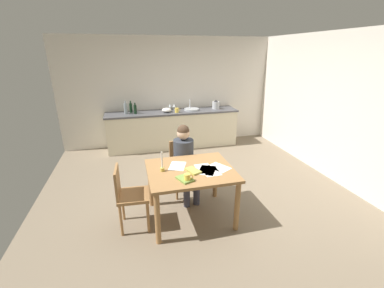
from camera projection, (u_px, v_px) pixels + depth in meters
The scene contains 26 objects.
ground_plane at pixel (197, 192), 4.32m from camera, with size 5.20×5.20×0.04m, color #7A6B56.
wall_back at pixel (170, 92), 6.22m from camera, with size 5.20×0.12×2.60m, color silver.
wall_right at pixel (338, 108), 4.47m from camera, with size 0.12×5.20×2.60m, color silver.
kitchen_counter at pixel (173, 129), 6.19m from camera, with size 3.16×0.64×0.90m.
dining_table at pixel (191, 176), 3.43m from camera, with size 1.16×0.97×0.76m.
chair_at_table at pixel (182, 164), 4.16m from camera, with size 0.44×0.44×0.88m.
person_seated at pixel (185, 157), 3.96m from camera, with size 0.36×0.61×1.19m.
chair_side_empty at pixel (129, 194), 3.28m from camera, with size 0.42×0.42×0.89m.
coffee_mug at pixel (187, 178), 3.06m from camera, with size 0.12×0.08×0.10m.
candlestick at pixel (162, 166), 3.32m from camera, with size 0.06×0.06×0.28m.
book_magazine at pixel (185, 179), 3.11m from camera, with size 0.15×0.22×0.02m, color olive.
book_cookery at pixel (193, 171), 3.33m from camera, with size 0.13×0.23×0.02m, color #ADAC4D.
paper_letter at pixel (211, 171), 3.34m from camera, with size 0.21×0.30×0.00m, color white.
paper_bill at pixel (207, 170), 3.36m from camera, with size 0.21×0.30×0.00m, color white.
paper_envelope at pixel (177, 166), 3.49m from camera, with size 0.21×0.30×0.00m, color white.
paper_receipt at pixel (204, 168), 3.42m from camera, with size 0.21×0.30×0.00m, color white.
paper_notice at pixel (219, 167), 3.45m from camera, with size 0.21×0.30×0.00m, color white.
sink_unit at pixel (192, 109), 6.14m from camera, with size 0.36×0.36×0.24m.
bottle_oil at pixel (126, 108), 5.75m from camera, with size 0.08×0.08×0.29m.
bottle_vinegar at pixel (131, 108), 5.86m from camera, with size 0.07×0.07×0.27m.
bottle_wine_red at pixel (135, 109), 5.75m from camera, with size 0.07×0.07×0.25m.
mixing_bowl at pixel (167, 110), 5.93m from camera, with size 0.22×0.22×0.10m, color white.
stovetop_kettle at pixel (216, 105), 6.26m from camera, with size 0.18×0.18×0.22m.
wine_glass_near_sink at pixel (174, 105), 6.15m from camera, with size 0.07×0.07×0.15m.
wine_glass_by_kettle at pixel (170, 106), 6.13m from camera, with size 0.07×0.07×0.15m.
teacup_on_counter at pixel (177, 110), 5.90m from camera, with size 0.13×0.09×0.11m.
Camera 1 is at (-1.02, -3.62, 2.25)m, focal length 23.50 mm.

